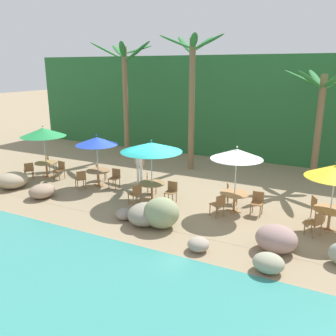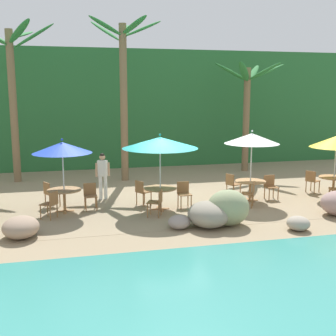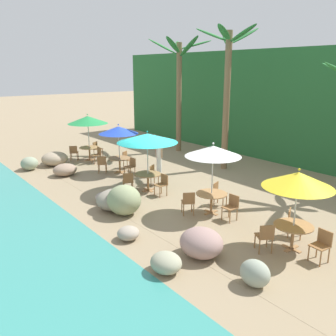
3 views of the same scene
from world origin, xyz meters
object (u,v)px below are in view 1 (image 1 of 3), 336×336
at_px(chair_green_inland, 50,163).
at_px(waiter_in_white, 139,162).
at_px(dining_table_white, 234,196).
at_px(chair_white_seaward, 257,201).
at_px(chair_yellow_inland, 317,206).
at_px(palm_tree_second, 192,85).
at_px(chair_blue_left, 81,178).
at_px(chair_blue_inland, 99,170).
at_px(umbrella_teal, 151,147).
at_px(palm_tree_nearest, 125,83).
at_px(chair_teal_seaward, 171,190).
at_px(dining_table_yellow, 330,213).
at_px(chair_teal_inland, 150,182).
at_px(umbrella_white, 237,154).
at_px(umbrella_blue, 96,141).
at_px(chair_teal_left, 136,193).
at_px(chair_green_left, 29,170).
at_px(chair_yellow_left, 316,222).
at_px(palm_tree_third, 321,105).
at_px(chair_white_inland, 230,191).
at_px(dining_table_blue, 98,173).
at_px(dining_table_teal, 152,186).
at_px(umbrella_yellow, 336,171).
at_px(chair_blue_seaward, 115,177).
at_px(chair_white_left, 219,204).
at_px(dining_table_green, 46,165).
at_px(umbrella_green, 43,132).
at_px(chair_green_seaward, 60,169).

height_order(chair_green_inland, waiter_in_white, waiter_in_white).
height_order(dining_table_white, chair_white_seaward, chair_white_seaward).
xyz_separation_m(chair_green_inland, chair_yellow_inland, (13.04, -0.19, 0.00)).
bearing_deg(palm_tree_second, chair_blue_left, -119.66).
distance_m(chair_blue_inland, dining_table_white, 7.03).
distance_m(umbrella_teal, palm_tree_nearest, 8.07).
relative_size(chair_teal_seaward, dining_table_yellow, 0.79).
bearing_deg(chair_teal_inland, palm_tree_second, 89.44).
bearing_deg(umbrella_white, chair_blue_left, -174.88).
distance_m(umbrella_blue, chair_yellow_inland, 9.51).
distance_m(chair_teal_seaward, chair_teal_left, 1.45).
relative_size(chair_green_left, chair_yellow_left, 1.00).
bearing_deg(chair_white_seaward, palm_tree_third, 75.44).
xyz_separation_m(chair_blue_left, palm_tree_third, (9.20, 6.27, 3.10)).
relative_size(chair_green_left, dining_table_yellow, 0.79).
bearing_deg(chair_white_inland, dining_table_blue, -174.17).
height_order(dining_table_teal, chair_yellow_inland, chair_yellow_inland).
distance_m(umbrella_teal, chair_yellow_inland, 6.56).
bearing_deg(palm_tree_third, dining_table_white, -112.03).
relative_size(chair_blue_left, chair_white_inland, 1.00).
distance_m(dining_table_blue, umbrella_yellow, 9.95).
height_order(chair_blue_left, waiter_in_white, waiter_in_white).
bearing_deg(chair_blue_seaward, chair_white_left, -11.06).
distance_m(chair_green_left, palm_tree_third, 14.24).
bearing_deg(dining_table_teal, chair_yellow_inland, 8.75).
xyz_separation_m(dining_table_green, dining_table_blue, (3.20, 0.04, 0.00)).
xyz_separation_m(chair_green_inland, dining_table_yellow, (13.52, -0.90, 0.10)).
bearing_deg(dining_table_teal, chair_green_left, -177.30).
relative_size(chair_teal_inland, chair_white_left, 1.00).
bearing_deg(dining_table_green, dining_table_yellow, -0.86).
relative_size(chair_green_left, palm_tree_nearest, 0.13).
bearing_deg(dining_table_blue, chair_blue_seaward, 8.38).
bearing_deg(chair_teal_seaward, dining_table_teal, -172.64).
bearing_deg(chair_green_left, dining_table_green, 63.09).
height_order(dining_table_teal, chair_white_left, chair_white_left).
distance_m(umbrella_green, chair_teal_inland, 6.07).
xyz_separation_m(umbrella_teal, chair_white_inland, (3.00, 1.11, -1.73)).
xyz_separation_m(dining_table_white, umbrella_yellow, (3.33, -0.10, 1.46)).
bearing_deg(dining_table_teal, chair_white_seaward, 6.18).
xyz_separation_m(dining_table_green, chair_white_left, (9.35, -0.87, -0.10)).
height_order(dining_table_teal, umbrella_yellow, umbrella_yellow).
bearing_deg(chair_yellow_inland, waiter_in_white, 173.52).
relative_size(palm_tree_nearest, palm_tree_second, 0.97).
height_order(dining_table_green, dining_table_teal, same).
bearing_deg(palm_tree_nearest, chair_green_inland, -110.09).
distance_m(chair_teal_inland, umbrella_white, 4.28).
bearing_deg(umbrella_blue, dining_table_yellow, -1.36).
xyz_separation_m(chair_yellow_left, palm_tree_nearest, (-11.42, 6.42, 3.90)).
xyz_separation_m(chair_blue_seaward, palm_tree_second, (1.81, 4.49, 3.94)).
bearing_deg(chair_green_seaward, palm_tree_third, 26.30).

